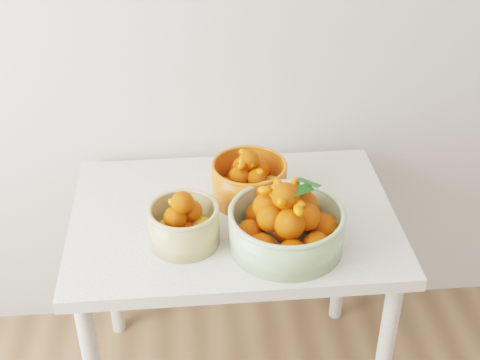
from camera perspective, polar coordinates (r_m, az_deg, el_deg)
The scene contains 4 objects.
table at distance 2.12m, azimuth -0.57°, elevation -5.03°, with size 1.00×0.70×0.75m.
bowl_cream at distance 1.92m, azimuth -4.81°, elevation -3.73°, with size 0.22×0.22×0.18m.
bowl_green at distance 1.91m, azimuth 4.01°, elevation -3.80°, with size 0.40×0.40×0.21m.
bowl_orange at distance 2.10m, azimuth 0.77°, elevation -0.01°, with size 0.24×0.24×0.17m.
Camera 1 is at (-0.36, -0.06, 1.97)m, focal length 50.00 mm.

